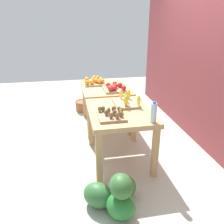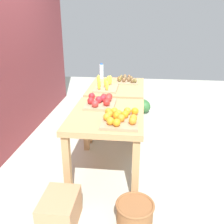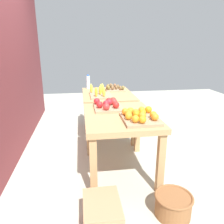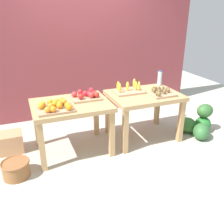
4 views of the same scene
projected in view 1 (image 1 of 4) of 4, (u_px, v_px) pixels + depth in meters
name	position (u px, v px, depth m)	size (l,w,h in m)	color
ground_plane	(112.00, 139.00, 3.81)	(8.00, 8.00, 0.00)	#B7B8A7
back_wall	(201.00, 42.00, 3.48)	(4.40, 0.12, 3.00)	brown
display_table_left	(106.00, 92.00, 4.09)	(1.04, 0.80, 0.73)	tan
display_table_right	(119.00, 118.00, 3.07)	(1.04, 0.80, 0.73)	tan
orange_bin	(94.00, 81.00, 4.21)	(0.44, 0.37, 0.11)	tan
apple_bin	(114.00, 88.00, 3.82)	(0.40, 0.34, 0.11)	tan
banana_crate	(126.00, 101.00, 3.22)	(0.44, 0.33, 0.17)	tan
kiwi_bin	(112.00, 114.00, 2.81)	(0.36, 0.33, 0.10)	tan
water_bottle	(154.00, 113.00, 2.64)	(0.07, 0.07, 0.25)	silver
watermelon_pile	(115.00, 194.00, 2.38)	(0.64, 0.69, 0.48)	#26732E
wicker_basket	(83.00, 105.00, 4.94)	(0.34, 0.34, 0.21)	#905B35
cardboard_produce_box	(113.00, 101.00, 5.11)	(0.40, 0.30, 0.28)	tan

